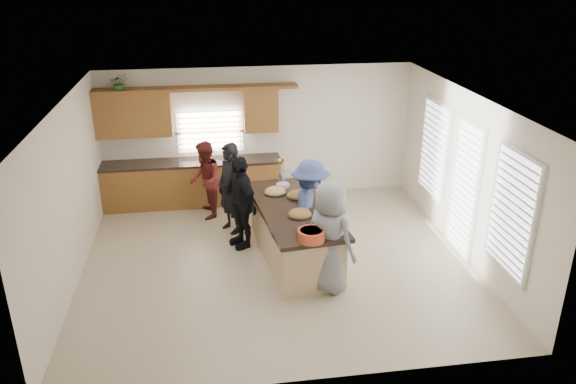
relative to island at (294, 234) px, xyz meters
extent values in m
plane|color=#BAAA8A|center=(-0.31, -0.08, -0.45)|extent=(6.50, 6.50, 0.00)
cube|color=silver|center=(-0.31, 2.92, 0.95)|extent=(6.50, 0.02, 2.80)
cube|color=silver|center=(-0.31, -3.08, 0.95)|extent=(6.50, 0.02, 2.80)
cube|color=silver|center=(-3.56, -0.08, 0.95)|extent=(0.02, 6.00, 2.80)
cube|color=silver|center=(2.94, -0.08, 0.95)|extent=(0.02, 6.00, 2.80)
cube|color=white|center=(-0.31, -0.08, 2.35)|extent=(6.50, 6.00, 0.02)
cube|color=#94592B|center=(-1.74, 2.61, 0.00)|extent=(3.65, 0.62, 0.90)
cube|color=black|center=(-1.74, 2.61, 0.47)|extent=(3.70, 0.65, 0.05)
cube|color=#94592B|center=(-2.81, 2.74, 1.50)|extent=(1.50, 0.36, 0.90)
cube|color=#94592B|center=(-0.26, 2.74, 1.50)|extent=(0.70, 0.36, 0.90)
cube|color=#94592B|center=(-1.54, 2.74, 1.98)|extent=(4.05, 0.40, 0.06)
cube|color=brown|center=(-1.31, 2.88, 1.02)|extent=(1.35, 0.08, 0.85)
cube|color=white|center=(2.91, 1.22, 0.97)|extent=(0.06, 1.10, 1.75)
cube|color=white|center=(2.91, -0.18, 0.72)|extent=(0.06, 0.85, 2.25)
cube|color=white|center=(2.91, -1.68, 0.97)|extent=(0.06, 1.10, 1.75)
cube|color=tan|center=(0.00, 0.00, -0.01)|extent=(1.27, 2.59, 0.88)
cube|color=black|center=(0.00, 0.00, 0.46)|extent=(1.44, 2.81, 0.07)
cube|color=black|center=(0.00, 0.00, -0.41)|extent=(1.18, 2.51, 0.08)
cylinder|color=black|center=(0.04, -0.35, 0.51)|extent=(0.41, 0.41, 0.02)
ellipsoid|color=#A36333|center=(0.04, -0.35, 0.53)|extent=(0.37, 0.37, 0.17)
cylinder|color=black|center=(0.13, 0.43, 0.51)|extent=(0.41, 0.41, 0.02)
ellipsoid|color=#A36333|center=(0.13, 0.43, 0.53)|extent=(0.37, 0.37, 0.17)
cylinder|color=black|center=(-0.24, 0.65, 0.51)|extent=(0.41, 0.41, 0.02)
ellipsoid|color=#DCB15E|center=(-0.24, 0.65, 0.53)|extent=(0.37, 0.37, 0.17)
cylinder|color=#D04A26|center=(0.06, -1.21, 0.58)|extent=(0.41, 0.41, 0.17)
cylinder|color=beige|center=(0.06, -1.21, 0.64)|extent=(0.33, 0.33, 0.04)
cylinder|color=white|center=(0.30, -0.94, 0.55)|extent=(0.08, 0.08, 0.11)
cylinder|color=#B28AC8|center=(-0.06, 0.94, 0.53)|extent=(0.24, 0.24, 0.06)
cylinder|color=silver|center=(-0.04, 1.25, 0.58)|extent=(0.11, 0.11, 0.17)
imported|color=#367B31|center=(-3.01, 2.74, 2.13)|extent=(0.39, 0.36, 0.37)
imported|color=black|center=(-1.01, 1.20, 0.41)|extent=(0.68, 0.76, 1.73)
imported|color=maroon|center=(-1.47, 1.91, 0.33)|extent=(0.61, 0.77, 1.56)
imported|color=black|center=(-0.86, 0.59, 0.40)|extent=(0.78, 1.08, 1.70)
imported|color=#39497E|center=(0.28, 0.05, 0.42)|extent=(0.83, 1.22, 1.74)
imported|color=gray|center=(0.37, -1.06, 0.44)|extent=(1.00, 1.03, 1.79)
camera|label=1|loc=(-1.37, -8.48, 4.35)|focal=35.00mm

